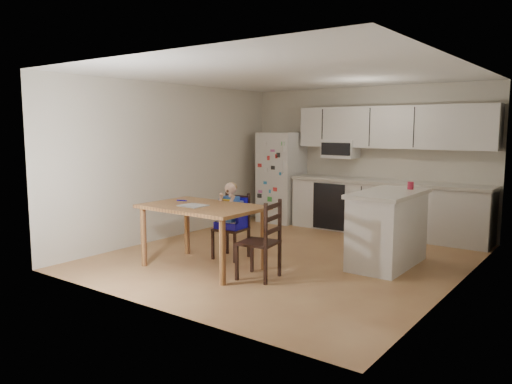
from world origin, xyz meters
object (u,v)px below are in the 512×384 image
object	(u,v)px
kitchen_island	(388,228)
red_cup	(411,186)
dining_table	(202,214)
chair_side	(266,235)
refrigerator	(281,177)
chair_booster	(232,212)

from	to	relation	value
kitchen_island	red_cup	distance (m)	0.68
dining_table	chair_side	world-z (taller)	chair_side
kitchen_island	chair_side	size ratio (longest dim) A/B	1.39
refrigerator	kitchen_island	bearing A→B (deg)	-31.79
refrigerator	red_cup	size ratio (longest dim) A/B	16.81
chair_side	kitchen_island	bearing A→B (deg)	138.57
refrigerator	red_cup	bearing A→B (deg)	-24.57
refrigerator	chair_side	bearing A→B (deg)	-59.35
dining_table	chair_side	xyz separation A→B (m)	(0.94, 0.06, -0.17)
kitchen_island	dining_table	size ratio (longest dim) A/B	0.87
refrigerator	dining_table	distance (m)	3.40
kitchen_island	red_cup	xyz separation A→B (m)	(0.14, 0.39, 0.53)
dining_table	chair_booster	size ratio (longest dim) A/B	1.44
refrigerator	chair_booster	distance (m)	2.82
red_cup	chair_booster	distance (m)	2.43
kitchen_island	chair_side	xyz separation A→B (m)	(-0.93, -1.45, 0.04)
red_cup	kitchen_island	bearing A→B (deg)	-109.73
refrigerator	red_cup	distance (m)	3.26
red_cup	chair_side	distance (m)	2.19
red_cup	chair_side	bearing A→B (deg)	-120.11
chair_booster	chair_side	size ratio (longest dim) A/B	1.11
kitchen_island	chair_booster	size ratio (longest dim) A/B	1.25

